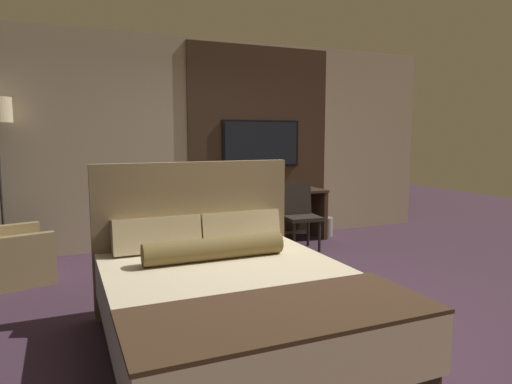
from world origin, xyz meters
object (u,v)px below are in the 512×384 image
bed (233,305)px  armchair_by_window (7,257)px  waste_bin (325,227)px  tv (261,144)px  vase_tall (253,177)px  desk (268,207)px  desk_chair (299,210)px

bed → armchair_by_window: 2.83m
bed → waste_bin: bearing=48.7°
tv → waste_bin: (0.92, -0.28, -1.24)m
vase_tall → desk: bearing=-8.4°
desk → vase_tall: size_ratio=4.33×
armchair_by_window → desk_chair: bearing=-103.5°
desk → waste_bin: bearing=-3.3°
armchair_by_window → vase_tall: vase_tall is taller
bed → vase_tall: 3.35m
waste_bin → armchair_by_window: bearing=-172.3°
desk → armchair_by_window: 3.28m
tv → waste_bin: size_ratio=4.23×
desk_chair → waste_bin: 0.96m
tv → waste_bin: bearing=-16.8°
desk → desk_chair: (0.20, -0.55, 0.03)m
desk_chair → waste_bin: (0.72, 0.50, -0.38)m
bed → armchair_by_window: bed is taller
bed → desk_chair: bed is taller
bed → desk_chair: size_ratio=2.41×
bed → tv: (1.62, 3.18, 1.04)m
tv → desk_chair: (0.20, -0.78, -0.86)m
desk → desk_chair: desk_chair is taller
desk → tv: 0.92m
tv → vase_tall: (-0.22, -0.19, -0.47)m
desk → armchair_by_window: size_ratio=1.83×
desk → tv: bearing=90.0°
bed → armchair_by_window: size_ratio=2.34×
desk → waste_bin: 0.99m
desk → desk_chair: bearing=-70.0°
tv → armchair_by_window: tv is taller
vase_tall → tv: bearing=41.8°
desk → tv: (-0.00, 0.23, 0.89)m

